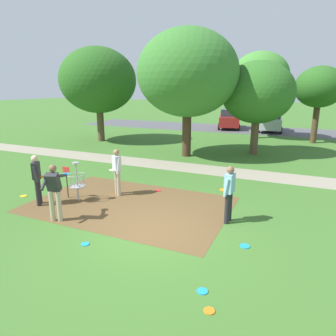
% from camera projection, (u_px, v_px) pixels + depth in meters
% --- Properties ---
extents(ground_plane, '(160.00, 160.00, 0.00)m').
position_uv_depth(ground_plane, '(149.00, 232.00, 8.30)').
color(ground_plane, '#3D6B28').
extents(dirt_tee_pad, '(6.58, 4.33, 0.01)m').
position_uv_depth(dirt_tee_pad, '(130.00, 204.00, 10.23)').
color(dirt_tee_pad, brown).
rests_on(dirt_tee_pad, ground).
extents(disc_golf_basket, '(0.98, 0.58, 1.39)m').
position_uv_depth(disc_golf_basket, '(76.00, 180.00, 10.40)').
color(disc_golf_basket, '#9E9EA3').
rests_on(disc_golf_basket, ground).
extents(player_foreground_watching, '(0.48, 0.45, 1.71)m').
position_uv_depth(player_foreground_watching, '(117.00, 169.00, 10.93)').
color(player_foreground_watching, tan).
rests_on(player_foreground_watching, ground).
extents(player_throwing, '(0.42, 0.48, 1.71)m').
position_uv_depth(player_throwing, '(229.00, 191.00, 8.66)').
color(player_throwing, '#232328').
rests_on(player_throwing, ground).
extents(player_waiting_left, '(0.47, 1.17, 1.71)m').
position_uv_depth(player_waiting_left, '(54.00, 189.00, 8.76)').
color(player_waiting_left, tan).
rests_on(player_waiting_left, ground).
extents(player_waiting_right, '(0.45, 0.47, 1.71)m').
position_uv_depth(player_waiting_right, '(37.00, 177.00, 9.99)').
color(player_waiting_right, '#232328').
rests_on(player_waiting_right, ground).
extents(frisbee_near_basket, '(0.25, 0.25, 0.02)m').
position_uv_depth(frisbee_near_basket, '(245.00, 246.00, 7.54)').
color(frisbee_near_basket, '#1E93DB').
rests_on(frisbee_near_basket, ground).
extents(frisbee_mid_grass, '(0.23, 0.23, 0.02)m').
position_uv_depth(frisbee_mid_grass, '(158.00, 191.00, 11.57)').
color(frisbee_mid_grass, red).
rests_on(frisbee_mid_grass, ground).
extents(frisbee_far_left, '(0.21, 0.21, 0.02)m').
position_uv_depth(frisbee_far_left, '(85.00, 244.00, 7.63)').
color(frisbee_far_left, '#1E93DB').
rests_on(frisbee_far_left, ground).
extents(frisbee_far_right, '(0.22, 0.22, 0.02)m').
position_uv_depth(frisbee_far_right, '(202.00, 291.00, 5.87)').
color(frisbee_far_right, '#1E93DB').
rests_on(frisbee_far_right, ground).
extents(frisbee_scattered_a, '(0.20, 0.20, 0.02)m').
position_uv_depth(frisbee_scattered_a, '(209.00, 311.00, 5.36)').
color(frisbee_scattered_a, orange).
rests_on(frisbee_scattered_a, ground).
extents(frisbee_scattered_b, '(0.25, 0.25, 0.02)m').
position_uv_depth(frisbee_scattered_b, '(24.00, 196.00, 10.99)').
color(frisbee_scattered_b, gold).
rests_on(frisbee_scattered_b, ground).
extents(tree_near_left, '(4.10, 4.10, 5.30)m').
position_uv_depth(tree_near_left, '(258.00, 93.00, 17.05)').
color(tree_near_left, brown).
rests_on(tree_near_left, ground).
extents(tree_near_right, '(5.36, 5.36, 6.60)m').
position_uv_depth(tree_near_right, '(98.00, 80.00, 21.27)').
color(tree_near_right, brown).
rests_on(tree_near_right, ground).
extents(tree_mid_left, '(5.51, 5.51, 6.92)m').
position_uv_depth(tree_mid_left, '(188.00, 73.00, 16.29)').
color(tree_mid_left, '#422D1E').
rests_on(tree_mid_left, ground).
extents(tree_mid_center, '(4.22, 4.22, 6.42)m').
position_uv_depth(tree_mid_center, '(260.00, 77.00, 22.42)').
color(tree_mid_center, '#4C3823').
rests_on(tree_mid_center, ground).
extents(tree_mid_right, '(3.27, 3.27, 5.26)m').
position_uv_depth(tree_mid_right, '(320.00, 87.00, 20.55)').
color(tree_mid_right, '#4C3823').
rests_on(tree_mid_right, ground).
extents(parking_lot_strip, '(36.00, 6.00, 0.01)m').
position_uv_depth(parking_lot_strip, '(259.00, 130.00, 27.82)').
color(parking_lot_strip, '#4C4C51').
rests_on(parking_lot_strip, ground).
extents(parked_car_leftmost, '(2.69, 4.49, 1.84)m').
position_uv_depth(parked_car_leftmost, '(229.00, 119.00, 28.86)').
color(parked_car_leftmost, maroon).
rests_on(parked_car_leftmost, ground).
extents(parked_car_center_left, '(2.26, 4.34, 1.84)m').
position_uv_depth(parked_car_center_left, '(271.00, 121.00, 26.97)').
color(parked_car_center_left, '#B2B7BC').
rests_on(parked_car_center_left, ground).
extents(gravel_path, '(40.00, 1.71, 0.00)m').
position_uv_depth(gravel_path, '(216.00, 171.00, 14.39)').
color(gravel_path, gray).
rests_on(gravel_path, ground).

